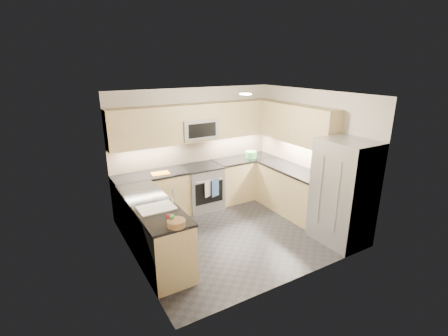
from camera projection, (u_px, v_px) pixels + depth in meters
floor at (234, 232)px, 5.97m from camera, size 3.60×3.20×0.00m
ceiling at (235, 94)px, 5.20m from camera, size 3.60×3.20×0.02m
wall_back at (194, 148)px, 6.90m from camera, size 3.60×0.02×2.50m
wall_front at (299, 200)px, 4.27m from camera, size 3.60×0.02×2.50m
wall_left at (130, 187)px, 4.72m from camera, size 0.02×3.20×2.50m
wall_right at (311, 154)px, 6.45m from camera, size 0.02×3.20×2.50m
base_cab_back_left at (152, 198)px, 6.38m from camera, size 1.42×0.60×0.90m
base_cab_back_right at (244, 178)px, 7.42m from camera, size 1.42×0.60×0.90m
base_cab_right at (292, 191)px, 6.68m from camera, size 0.60×1.70×0.90m
base_cab_peninsula at (153, 231)px, 5.11m from camera, size 0.60×2.00×0.90m
countertop_back_left at (150, 175)px, 6.23m from camera, size 1.42×0.63×0.04m
countertop_back_right at (244, 159)px, 7.28m from camera, size 1.42×0.63×0.04m
countertop_right at (293, 170)px, 6.53m from camera, size 0.63×1.70×0.04m
countertop_peninsula at (151, 204)px, 4.97m from camera, size 0.63×2.00×0.04m
upper_cab_back at (197, 122)px, 6.57m from camera, size 3.60×0.35×0.75m
upper_cab_right at (297, 124)px, 6.41m from camera, size 0.35×1.95×0.75m
backsplash_back at (195, 150)px, 6.91m from camera, size 3.60×0.01×0.51m
backsplash_right at (295, 151)px, 6.83m from camera, size 0.01×2.30×0.51m
gas_range at (202, 187)px, 6.88m from camera, size 0.76×0.65×0.91m
range_cooktop at (202, 167)px, 6.73m from camera, size 0.76×0.65×0.03m
oven_door_glass at (209, 193)px, 6.61m from camera, size 0.62×0.02×0.45m
oven_handle at (210, 181)px, 6.51m from camera, size 0.60×0.02×0.02m
microwave at (198, 129)px, 6.59m from camera, size 0.76×0.40×0.40m
microwave_door at (203, 130)px, 6.42m from camera, size 0.60×0.01×0.28m
refrigerator at (343, 192)px, 5.45m from camera, size 0.70×0.90×1.80m
fridge_handle_left at (337, 198)px, 5.10m from camera, size 0.02×0.02×1.20m
fridge_handle_right at (320, 190)px, 5.40m from camera, size 0.02×0.02×1.20m
sink_basin at (157, 212)px, 4.77m from camera, size 0.52×0.38×0.16m
faucet at (173, 196)px, 4.84m from camera, size 0.03×0.03×0.28m
utensil_bowl at (251, 155)px, 7.26m from camera, size 0.34×0.34×0.15m
cutting_board at (161, 173)px, 6.25m from camera, size 0.36×0.27×0.01m
fruit_basket at (176, 223)px, 4.23m from camera, size 0.29×0.29×0.09m
fruit_apple at (169, 216)px, 4.26m from camera, size 0.06×0.06×0.06m
fruit_pear at (172, 217)px, 4.25m from camera, size 0.06×0.06×0.06m
dish_towel_check at (208, 189)px, 6.52m from camera, size 0.16×0.08×0.32m
dish_towel_blue at (215, 188)px, 6.60m from camera, size 0.19×0.07×0.37m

